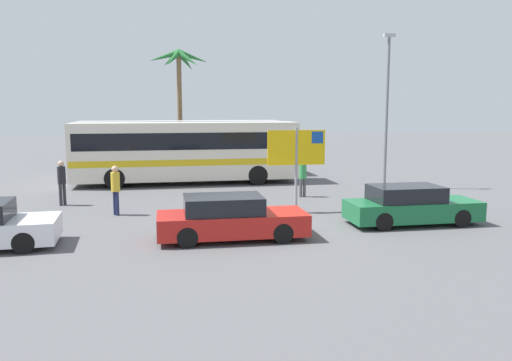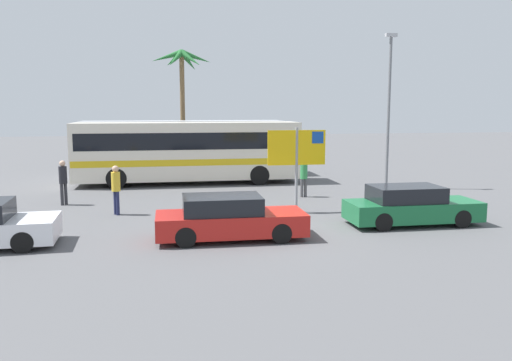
# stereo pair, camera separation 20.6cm
# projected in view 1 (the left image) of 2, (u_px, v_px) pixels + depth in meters

# --- Properties ---
(ground) EXTENTS (120.00, 120.00, 0.00)m
(ground) POSITION_uv_depth(u_px,v_px,m) (250.00, 233.00, 16.49)
(ground) COLOR #565659
(bus_front_coach) EXTENTS (11.45, 2.47, 3.17)m
(bus_front_coach) POSITION_uv_depth(u_px,v_px,m) (186.00, 149.00, 26.93)
(bus_front_coach) COLOR silver
(bus_front_coach) RESTS_ON ground
(bus_rear_coach) EXTENTS (11.45, 2.47, 3.17)m
(bus_rear_coach) POSITION_uv_depth(u_px,v_px,m) (181.00, 145.00, 30.09)
(bus_rear_coach) COLOR silver
(bus_rear_coach) RESTS_ON ground
(ferry_sign) EXTENTS (2.20, 0.11, 3.20)m
(ferry_sign) POSITION_uv_depth(u_px,v_px,m) (298.00, 151.00, 19.47)
(ferry_sign) COLOR gray
(ferry_sign) RESTS_ON ground
(car_red) EXTENTS (4.47, 1.76, 1.32)m
(car_red) POSITION_uv_depth(u_px,v_px,m) (230.00, 218.00, 15.63)
(car_red) COLOR red
(car_red) RESTS_ON ground
(car_green) EXTENTS (4.44, 1.69, 1.32)m
(car_green) POSITION_uv_depth(u_px,v_px,m) (411.00, 206.00, 17.65)
(car_green) COLOR #196638
(car_green) RESTS_ON ground
(pedestrian_crossing_lot) EXTENTS (0.32, 0.32, 1.67)m
(pedestrian_crossing_lot) POSITION_uv_depth(u_px,v_px,m) (303.00, 175.00, 23.03)
(pedestrian_crossing_lot) COLOR #4C4C51
(pedestrian_crossing_lot) RESTS_ON ground
(pedestrian_by_bus) EXTENTS (0.32, 0.32, 1.82)m
(pedestrian_by_bus) POSITION_uv_depth(u_px,v_px,m) (62.00, 179.00, 21.00)
(pedestrian_by_bus) COLOR #2D2D33
(pedestrian_by_bus) RESTS_ON ground
(pedestrian_near_sign) EXTENTS (0.32, 0.32, 1.83)m
(pedestrian_near_sign) POSITION_uv_depth(u_px,v_px,m) (115.00, 186.00, 19.08)
(pedestrian_near_sign) COLOR #1E2347
(pedestrian_near_sign) RESTS_ON ground
(lamp_post_left_side) EXTENTS (0.56, 0.20, 7.39)m
(lamp_post_left_side) POSITION_uv_depth(u_px,v_px,m) (387.00, 106.00, 25.09)
(lamp_post_left_side) COLOR slate
(lamp_post_left_side) RESTS_ON ground
(palm_tree_seaside) EXTENTS (4.07, 3.61, 7.77)m
(palm_tree_seaside) POSITION_uv_depth(u_px,v_px,m) (179.00, 72.00, 34.87)
(palm_tree_seaside) COLOR brown
(palm_tree_seaside) RESTS_ON ground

